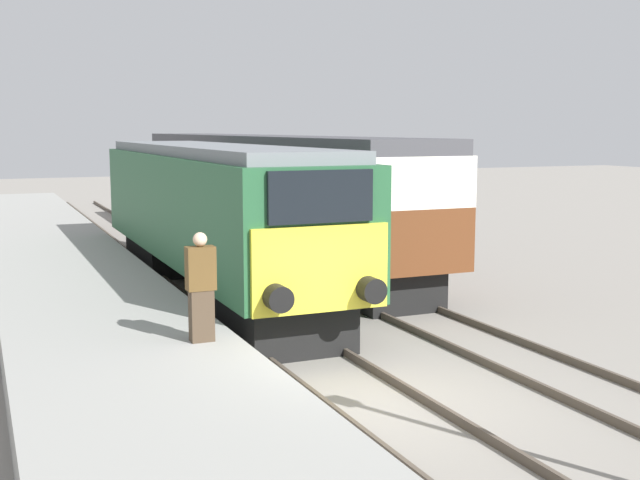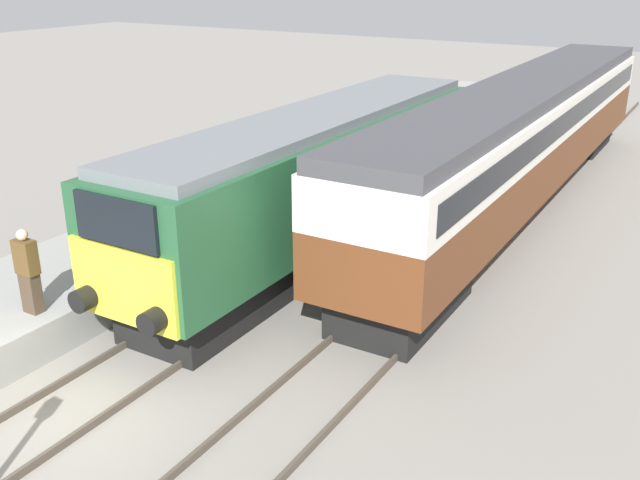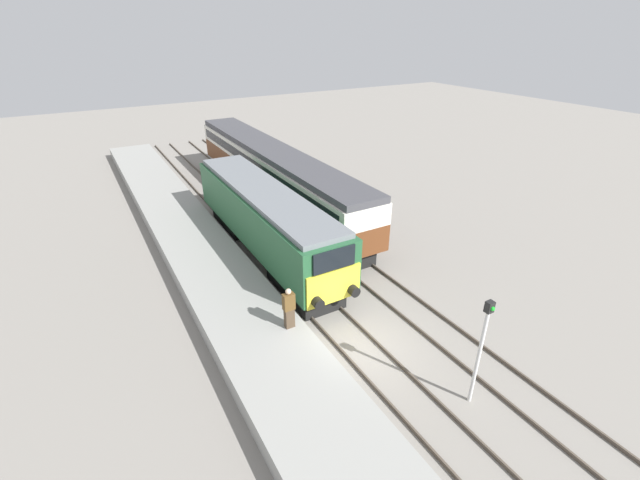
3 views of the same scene
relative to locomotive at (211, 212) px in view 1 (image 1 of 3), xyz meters
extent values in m
plane|color=gray|center=(0.00, -8.67, -2.07)|extent=(120.00, 120.00, 0.00)
cube|color=gray|center=(-3.30, -0.67, -1.67)|extent=(3.50, 50.00, 0.81)
cube|color=#4C4238|center=(-0.72, -3.67, -2.00)|extent=(0.07, 60.00, 0.14)
cube|color=#4C4238|center=(0.72, -3.67, -2.00)|extent=(0.07, 60.00, 0.14)
cube|color=#4C4238|center=(2.68, -3.67, -2.00)|extent=(0.07, 60.00, 0.14)
cube|color=#4C4238|center=(4.12, -3.67, -2.00)|extent=(0.07, 60.00, 0.14)
cube|color=black|center=(0.00, -4.23, -1.57)|extent=(2.03, 4.00, 1.00)
cube|color=black|center=(0.00, 4.31, -1.57)|extent=(2.03, 4.00, 1.00)
cube|color=#235633|center=(0.00, 0.04, 0.16)|extent=(2.70, 13.54, 2.46)
cube|color=yellow|center=(0.00, -6.77, -0.33)|extent=(2.48, 0.10, 1.47)
cube|color=black|center=(0.00, -6.77, 0.90)|extent=(1.89, 0.10, 0.88)
cube|color=slate|center=(0.00, 0.04, 1.51)|extent=(2.38, 13.00, 0.24)
cylinder|color=black|center=(-0.85, -6.98, -0.72)|extent=(0.44, 0.35, 0.44)
cylinder|color=black|center=(0.85, -6.98, -0.72)|extent=(0.44, 0.35, 0.44)
cube|color=black|center=(3.40, -2.13, -1.59)|extent=(1.89, 3.60, 0.95)
cube|color=black|center=(3.40, 15.10, -1.59)|extent=(1.89, 3.60, 0.95)
cube|color=brown|center=(3.40, 6.48, -0.40)|extent=(2.70, 21.63, 1.43)
cube|color=silver|center=(3.40, 6.48, 0.87)|extent=(2.71, 21.63, 1.12)
cube|color=black|center=(3.40, 6.48, 0.87)|extent=(2.75, 20.76, 0.62)
cube|color=#424247|center=(3.40, 6.48, 1.61)|extent=(2.48, 21.63, 0.36)
cube|color=#473828|center=(-2.16, -7.10, -0.86)|extent=(0.36, 0.24, 0.81)
cube|color=brown|center=(-2.16, -7.10, -0.11)|extent=(0.44, 0.26, 0.68)
sphere|color=beige|center=(-2.16, -7.10, 0.34)|extent=(0.22, 0.22, 0.22)
camera|label=1|loc=(-5.29, -18.98, 2.02)|focal=45.00mm
camera|label=2|loc=(8.93, -14.89, 5.10)|focal=40.00mm
camera|label=3|loc=(-7.68, -18.96, 9.11)|focal=24.00mm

